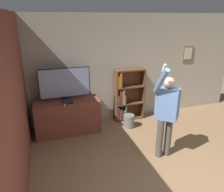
# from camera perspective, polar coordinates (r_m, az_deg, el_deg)

# --- Properties ---
(wall_back) EXTENTS (6.72, 0.09, 2.70)m
(wall_back) POSITION_cam_1_polar(r_m,az_deg,el_deg) (5.68, 2.65, 7.19)
(wall_back) COLOR #B2AD9E
(wall_back) RESTS_ON ground_plane
(wall_side_brick) EXTENTS (0.06, 4.63, 2.70)m
(wall_side_brick) POSITION_cam_1_polar(r_m,az_deg,el_deg) (3.86, -23.47, -0.68)
(wall_side_brick) COLOR brown
(wall_side_brick) RESTS_ON ground_plane
(tv_ledge) EXTENTS (1.48, 0.64, 0.80)m
(tv_ledge) POSITION_cam_1_polar(r_m,az_deg,el_deg) (5.28, -11.53, -5.16)
(tv_ledge) COLOR brown
(tv_ledge) RESTS_ON ground_plane
(television) EXTENTS (1.14, 0.22, 0.75)m
(television) POSITION_cam_1_polar(r_m,az_deg,el_deg) (5.05, -12.22, 3.20)
(television) COLOR black
(television) RESTS_ON tv_ledge
(game_console) EXTENTS (0.22, 0.19, 0.05)m
(game_console) POSITION_cam_1_polar(r_m,az_deg,el_deg) (4.97, -11.50, -1.43)
(game_console) COLOR black
(game_console) RESTS_ON tv_ledge
(remote_loose) EXTENTS (0.05, 0.14, 0.02)m
(remote_loose) POSITION_cam_1_polar(r_m,az_deg,el_deg) (4.90, -12.33, -2.02)
(remote_loose) COLOR white
(remote_loose) RESTS_ON tv_ledge
(bookshelf) EXTENTS (0.78, 0.28, 1.36)m
(bookshelf) POSITION_cam_1_polar(r_m,az_deg,el_deg) (5.73, 3.70, -0.10)
(bookshelf) COLOR brown
(bookshelf) RESTS_ON ground_plane
(person) EXTENTS (0.55, 0.53, 1.90)m
(person) POSITION_cam_1_polar(r_m,az_deg,el_deg) (4.17, 14.06, -3.76)
(person) COLOR #56514C
(person) RESTS_ON ground_plane
(waste_bin) EXTENTS (0.27, 0.27, 0.33)m
(waste_bin) POSITION_cam_1_polar(r_m,az_deg,el_deg) (5.48, 4.45, -6.54)
(waste_bin) COLOR gray
(waste_bin) RESTS_ON ground_plane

